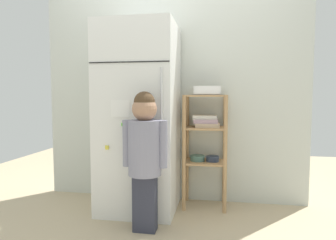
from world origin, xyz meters
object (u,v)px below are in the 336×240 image
(refrigerator, at_px, (139,118))
(pantry_shelf_unit, at_px, (205,137))
(fruit_bin, at_px, (207,91))
(child_standing, at_px, (145,147))

(refrigerator, xyz_separation_m, pantry_shelf_unit, (0.62, 0.17, -0.19))
(refrigerator, height_order, fruit_bin, refrigerator)
(refrigerator, distance_m, pantry_shelf_unit, 0.66)
(refrigerator, xyz_separation_m, fruit_bin, (0.63, 0.14, 0.26))
(refrigerator, relative_size, child_standing, 1.56)
(refrigerator, bearing_deg, child_standing, -69.55)
(child_standing, distance_m, pantry_shelf_unit, 0.76)
(fruit_bin, bearing_deg, child_standing, -127.87)
(refrigerator, bearing_deg, pantry_shelf_unit, 14.99)
(child_standing, distance_m, fruit_bin, 0.88)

